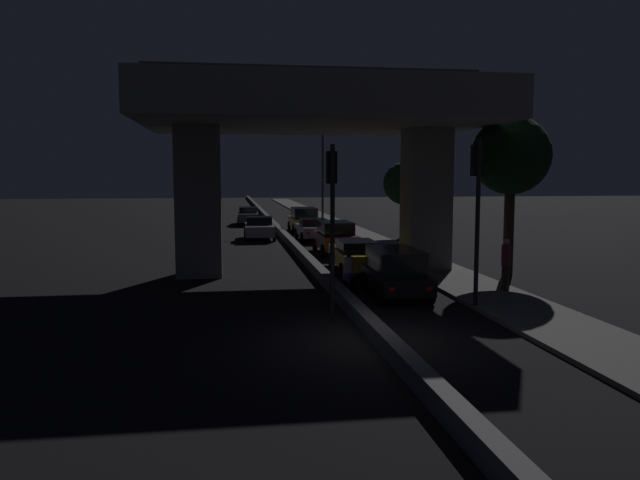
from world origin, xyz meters
TOP-DOWN VIEW (x-y plane):
  - ground_plane at (0.00, 0.00)m, footprint 200.00×200.00m
  - median_divider at (0.00, 35.00)m, footprint 0.39×126.00m
  - sidewalk_right at (5.18, 28.00)m, footprint 2.75×126.00m
  - elevated_overpass at (0.00, 11.02)m, footprint 14.00×10.12m
  - traffic_light_left_of_median at (-0.59, 3.31)m, footprint 0.30×0.49m
  - traffic_light_right_of_median at (3.91, 3.31)m, footprint 0.30×0.49m
  - street_lamp at (3.71, 35.71)m, footprint 2.79×0.32m
  - car_black_lead at (1.97, 5.50)m, footprint 1.93×4.03m
  - car_taxi_yellow_second at (1.76, 11.07)m, footprint 1.96×4.83m
  - car_dark_red_third at (1.97, 17.36)m, footprint 1.98×4.44m
  - car_silver_fourth at (1.71, 24.19)m, footprint 2.00×4.36m
  - car_taxi_yellow_fifth at (1.92, 30.50)m, footprint 2.08×4.80m
  - car_silver_lead_oncoming at (-1.62, 25.39)m, footprint 2.05×4.31m
  - car_grey_second_oncoming at (-1.92, 37.82)m, footprint 1.91×4.77m
  - motorcycle_blue_filtering_near at (0.61, 6.74)m, footprint 0.34×1.80m
  - pedestrian_on_sidewalk at (5.96, 5.52)m, footprint 0.32×0.32m
  - roadside_tree_kerbside_near at (7.92, 9.50)m, footprint 3.24×3.24m
  - roadside_tree_kerbside_mid at (7.98, 25.18)m, footprint 2.84×2.84m

SIDE VIEW (x-z plane):
  - ground_plane at x=0.00m, z-range 0.00..0.00m
  - sidewalk_right at x=5.18m, z-range 0.00..0.12m
  - median_divider at x=0.00m, z-range 0.00..0.45m
  - motorcycle_blue_filtering_near at x=0.61m, z-range -0.11..1.37m
  - car_taxi_yellow_second at x=1.76m, z-range 0.04..1.42m
  - car_silver_fourth at x=1.71m, z-range 0.03..1.43m
  - car_silver_lead_oncoming at x=-1.62m, z-range 0.00..1.47m
  - car_grey_second_oncoming at x=-1.92m, z-range 0.03..1.48m
  - car_black_lead at x=1.97m, z-range 0.06..1.71m
  - car_dark_red_third at x=1.97m, z-range 0.04..1.75m
  - car_taxi_yellow_fifth at x=1.92m, z-range 0.03..1.79m
  - pedestrian_on_sidewalk at x=5.96m, z-range 0.14..1.96m
  - traffic_light_left_of_median at x=-0.59m, z-range 0.92..5.95m
  - roadside_tree_kerbside_mid at x=7.98m, z-range 1.05..6.07m
  - traffic_light_right_of_median at x=3.91m, z-range 0.95..6.21m
  - roadside_tree_kerbside_near at x=7.92m, z-range 1.61..8.18m
  - street_lamp at x=3.71m, z-range 0.79..9.11m
  - elevated_overpass at x=0.00m, z-range 2.07..10.65m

